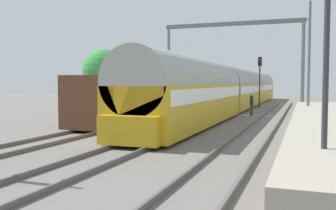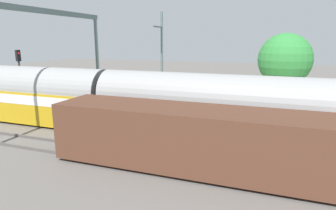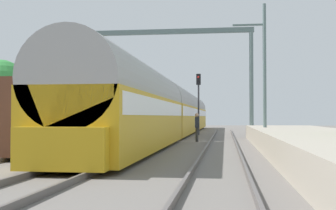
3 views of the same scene
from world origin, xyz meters
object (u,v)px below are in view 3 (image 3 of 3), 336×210
object	(u,v)px
catenary_gantry	(168,60)
passenger_train	(174,111)
freight_car	(56,118)
railway_signal_far	(199,96)
person_crossing	(197,125)

from	to	relation	value
catenary_gantry	passenger_train	bearing A→B (deg)	90.00
passenger_train	freight_car	size ratio (longest dim) A/B	3.78
railway_signal_far	catenary_gantry	size ratio (longest dim) A/B	0.41
passenger_train	catenary_gantry	xyz separation A→B (m)	(0.00, -3.69, 3.64)
passenger_train	railway_signal_far	bearing A→B (deg)	27.79
freight_car	catenary_gantry	distance (m)	12.66
passenger_train	catenary_gantry	size ratio (longest dim) A/B	4.00
freight_car	catenary_gantry	bearing A→B (deg)	70.75
person_crossing	railway_signal_far	world-z (taller)	railway_signal_far
freight_car	catenary_gantry	world-z (taller)	catenary_gantry
person_crossing	catenary_gantry	xyz separation A→B (m)	(-2.40, 4.88, 4.58)
person_crossing	railway_signal_far	size ratio (longest dim) A/B	0.34
person_crossing	catenary_gantry	size ratio (longest dim) A/B	0.14
freight_car	person_crossing	distance (m)	9.03
freight_car	railway_signal_far	bearing A→B (deg)	69.87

